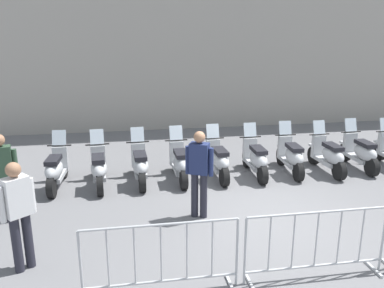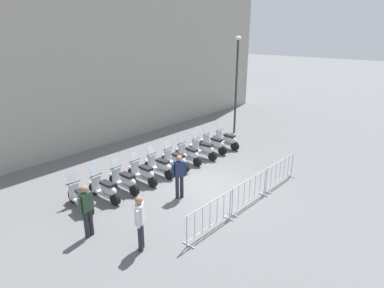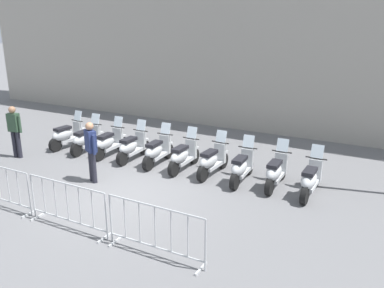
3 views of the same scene
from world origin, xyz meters
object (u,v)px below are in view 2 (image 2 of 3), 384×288
object	(u,v)px
motorcycle_0	(81,198)
motorcycle_1	(105,189)
motorcycle_2	(125,181)
officer_near_row_end	(140,220)
barrier_segment_2	(280,172)
motorcycle_3	(143,173)
barrier_segment_0	(210,217)
street_lamp	(237,76)
officer_by_barriers	(87,208)
motorcycle_7	(204,149)
motorcycle_4	(160,166)
motorcycle_5	(176,160)
barrier_segment_1	(250,192)
officer_mid_plaza	(179,174)
motorcycle_9	(227,140)
motorcycle_6	(189,154)
motorcycle_8	(214,144)

from	to	relation	value
motorcycle_0	motorcycle_1	distance (m)	0.96
motorcycle_2	motorcycle_0	bearing A→B (deg)	174.45
officer_near_row_end	barrier_segment_2	bearing A→B (deg)	-13.43
motorcycle_3	barrier_segment_0	xyz separation A→B (m)	(-1.23, -4.13, 0.07)
motorcycle_0	street_lamp	size ratio (longest dim) A/B	0.31
officer_near_row_end	officer_by_barriers	world-z (taller)	same
motorcycle_7	motorcycle_0	bearing A→B (deg)	174.22
officer_by_barriers	motorcycle_3	bearing A→B (deg)	18.79
motorcycle_4	street_lamp	bearing A→B (deg)	4.21
motorcycle_3	barrier_segment_2	distance (m)	5.61
barrier_segment_0	barrier_segment_2	world-z (taller)	same
motorcycle_4	motorcycle_1	bearing A→B (deg)	176.30
motorcycle_3	motorcycle_7	world-z (taller)	same
street_lamp	motorcycle_3	bearing A→B (deg)	-176.72
motorcycle_5	barrier_segment_0	distance (m)	5.03
motorcycle_2	motorcycle_7	xyz separation A→B (m)	(4.72, -0.49, 0.00)
motorcycle_4	officer_by_barriers	bearing A→B (deg)	-165.64
motorcycle_3	motorcycle_4	distance (m)	0.95
barrier_segment_1	officer_mid_plaza	size ratio (longest dim) A/B	1.26
motorcycle_3	barrier_segment_2	world-z (taller)	motorcycle_3
barrier_segment_2	street_lamp	size ratio (longest dim) A/B	0.39
motorcycle_9	officer_mid_plaza	bearing A→B (deg)	-166.29
motorcycle_5	barrier_segment_1	distance (m)	4.25
motorcycle_3	officer_near_row_end	distance (m)	4.39
motorcycle_5	motorcycle_9	xyz separation A→B (m)	(3.77, -0.39, 0.00)
officer_near_row_end	motorcycle_9	bearing A→B (deg)	15.46
motorcycle_3	barrier_segment_2	size ratio (longest dim) A/B	0.79
barrier_segment_1	officer_near_row_end	bearing A→B (deg)	162.39
motorcycle_7	motorcycle_5	bearing A→B (deg)	173.39
motorcycle_2	motorcycle_5	distance (m)	2.84
motorcycle_0	motorcycle_5	size ratio (longest dim) A/B	1.00
motorcycle_7	motorcycle_9	bearing A→B (deg)	-5.27
barrier_segment_0	officer_by_barriers	size ratio (longest dim) A/B	1.26
motorcycle_6	barrier_segment_1	bearing A→B (deg)	-113.69
motorcycle_0	barrier_segment_2	distance (m)	7.79
motorcycle_0	officer_near_row_end	xyz separation A→B (m)	(-0.32, -3.28, 0.53)
motorcycle_9	barrier_segment_1	bearing A→B (deg)	-140.92
motorcycle_3	street_lamp	distance (m)	8.84
motorcycle_0	motorcycle_9	distance (m)	8.54
motorcycle_8	street_lamp	distance (m)	4.73
barrier_segment_2	motorcycle_3	bearing A→B (deg)	125.80
motorcycle_4	officer_near_row_end	world-z (taller)	officer_near_row_end
street_lamp	motorcycle_6	bearing A→B (deg)	-172.76
officer_near_row_end	officer_mid_plaza	xyz separation A→B (m)	(3.08, 1.04, 0.00)
motorcycle_0	motorcycle_8	xyz separation A→B (m)	(7.57, -0.65, 0.00)
motorcycle_0	barrier_segment_0	bearing A→B (deg)	-69.93
motorcycle_0	officer_mid_plaza	bearing A→B (deg)	-39.09
motorcycle_1	street_lamp	size ratio (longest dim) A/B	0.31
motorcycle_0	motorcycle_4	bearing A→B (deg)	-5.03
motorcycle_2	motorcycle_7	bearing A→B (deg)	-5.87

